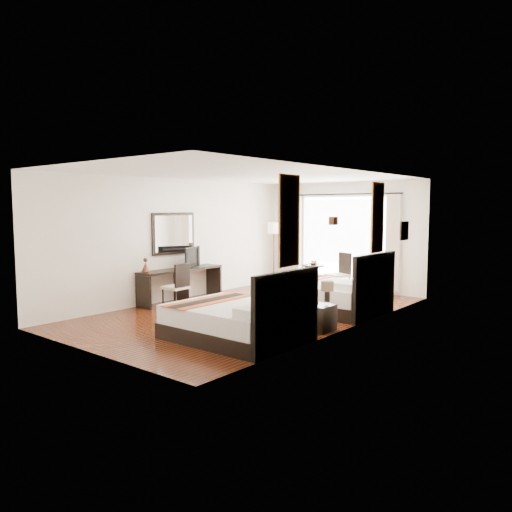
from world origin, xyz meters
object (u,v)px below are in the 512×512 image
Objects in this scene: nightstand at (321,318)px; table_lamp at (327,288)px; television at (189,257)px; desk_chair at (177,295)px; fruit_bowl at (314,264)px; bed_far at (330,295)px; console_desk at (181,285)px; window_chair at (338,282)px; floor_lamp at (274,232)px; bed_near at (239,321)px; vase at (315,300)px; side_table at (313,277)px.

nightstand is 1.32× the size of table_lamp.
television is 1.23m from desk_chair.
television is 4.08× the size of fruit_bowl.
bed_far reaches higher than console_desk.
nightstand is at bearing -64.04° from bed_far.
window_chair is (-1.59, 3.37, 0.09)m from nightstand.
nightstand is 4.31m from fruit_bowl.
floor_lamp is 8.51× the size of fruit_bowl.
desk_chair is at bearing 158.58° from bed_near.
bed_far is (-0.04, 2.91, 0.01)m from bed_near.
window_chair reaches higher than nightstand.
window_chair is (2.33, -0.43, -1.14)m from floor_lamp.
floor_lamp is (-3.95, 3.65, 0.71)m from table_lamp.
table_lamp is 4.00m from television.
bed_near is 4.49× the size of nightstand.
desk_chair is at bearing -177.62° from vase.
bed_near is 5.17m from fruit_bowl.
table_lamp is at bearing -54.05° from fruit_bowl.
side_table is (-2.43, 3.54, 0.10)m from nightstand.
console_desk is at bearing -90.61° from floor_lamp.
side_table is at bearing 130.23° from bed_far.
window_chair is at bearing -119.87° from desk_chair.
desk_chair reaches higher than vase.
bed_near is at bearing 155.18° from desk_chair.
console_desk is 3.84m from window_chair.
fruit_bowl is (-2.42, 3.54, 0.46)m from nightstand.
vase is at bearing -102.20° from table_lamp.
bed_near is 10.57× the size of fruit_bowl.
table_lamp reaches higher than nightstand.
floor_lamp is at bearing 134.62° from vase.
side_table is at bearing 125.96° from table_lamp.
table_lamp is (0.80, -1.43, 0.42)m from bed_far.
bed_near is at bearing 33.82° from window_chair.
table_lamp is 2.77× the size of vase.
television is 1.24× the size of side_table.
television is at bearing 149.08° from bed_near.
console_desk is (-3.23, 1.68, 0.07)m from bed_near.
side_table is (0.99, 3.82, 0.04)m from desk_chair.
nightstand is 0.72× the size of side_table.
nightstand is 5.60m from floor_lamp.
television is at bearing 169.45° from vase.
vase is 0.13× the size of desk_chair.
television is at bearing -16.66° from window_chair.
vase is (0.74, -1.72, 0.24)m from bed_far.
window_chair reaches higher than table_lamp.
window_chair reaches higher than side_table.
floor_lamp is (0.02, 3.21, 0.47)m from television.
floor_lamp reaches higher than window_chair.
bed_near is 6.15m from floor_lamp.
desk_chair is 0.94× the size of window_chair.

